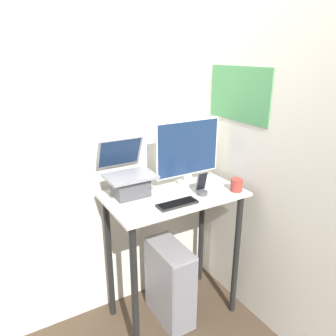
{
  "coord_description": "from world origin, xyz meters",
  "views": [
    {
      "loc": [
        -1.02,
        -1.4,
        1.83
      ],
      "look_at": [
        -0.04,
        0.26,
        1.15
      ],
      "focal_mm": 35.0,
      "sensor_mm": 36.0,
      "label": 1
    }
  ],
  "objects_px": {
    "monitor": "(188,153)",
    "mouse": "(152,211)",
    "keyboard": "(177,204)",
    "laptop": "(129,180)",
    "cell_phone": "(202,188)",
    "computer_tower": "(170,283)"
  },
  "relations": [
    {
      "from": "monitor",
      "to": "computer_tower",
      "type": "xyz_separation_m",
      "value": [
        -0.21,
        -0.13,
        -0.9
      ]
    },
    {
      "from": "mouse",
      "to": "cell_phone",
      "type": "distance_m",
      "value": 0.41
    },
    {
      "from": "laptop",
      "to": "keyboard",
      "type": "xyz_separation_m",
      "value": [
        0.18,
        -0.28,
        -0.09
      ]
    },
    {
      "from": "monitor",
      "to": "mouse",
      "type": "bearing_deg",
      "value": -146.32
    },
    {
      "from": "cell_phone",
      "to": "computer_tower",
      "type": "distance_m",
      "value": 0.75
    },
    {
      "from": "computer_tower",
      "to": "monitor",
      "type": "bearing_deg",
      "value": 30.78
    },
    {
      "from": "monitor",
      "to": "mouse",
      "type": "height_order",
      "value": "monitor"
    },
    {
      "from": "keyboard",
      "to": "cell_phone",
      "type": "bearing_deg",
      "value": 13.6
    },
    {
      "from": "monitor",
      "to": "keyboard",
      "type": "xyz_separation_m",
      "value": [
        -0.24,
        -0.26,
        -0.21
      ]
    },
    {
      "from": "monitor",
      "to": "computer_tower",
      "type": "bearing_deg",
      "value": -149.22
    },
    {
      "from": "laptop",
      "to": "monitor",
      "type": "xyz_separation_m",
      "value": [
        0.43,
        -0.02,
        0.12
      ]
    },
    {
      "from": "monitor",
      "to": "mouse",
      "type": "xyz_separation_m",
      "value": [
        -0.42,
        -0.28,
        -0.21
      ]
    },
    {
      "from": "laptop",
      "to": "mouse",
      "type": "height_order",
      "value": "laptop"
    },
    {
      "from": "mouse",
      "to": "cell_phone",
      "type": "relative_size",
      "value": 0.34
    },
    {
      "from": "monitor",
      "to": "mouse",
      "type": "relative_size",
      "value": 9.54
    },
    {
      "from": "laptop",
      "to": "monitor",
      "type": "relative_size",
      "value": 0.71
    },
    {
      "from": "keyboard",
      "to": "mouse",
      "type": "bearing_deg",
      "value": -173.76
    },
    {
      "from": "keyboard",
      "to": "computer_tower",
      "type": "xyz_separation_m",
      "value": [
        0.03,
        0.14,
        -0.68
      ]
    },
    {
      "from": "keyboard",
      "to": "computer_tower",
      "type": "relative_size",
      "value": 0.44
    },
    {
      "from": "keyboard",
      "to": "mouse",
      "type": "height_order",
      "value": "mouse"
    },
    {
      "from": "mouse",
      "to": "cell_phone",
      "type": "height_order",
      "value": "cell_phone"
    },
    {
      "from": "keyboard",
      "to": "mouse",
      "type": "relative_size",
      "value": 4.97
    }
  ]
}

